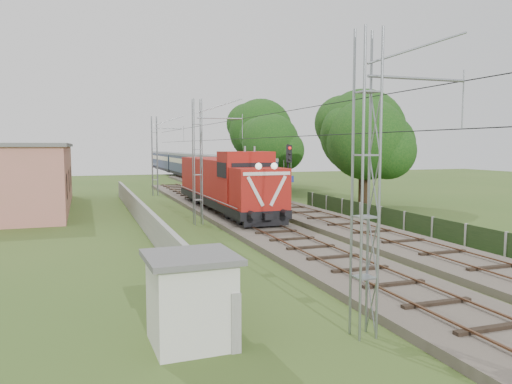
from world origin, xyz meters
name	(u,v)px	position (x,y,z in m)	size (l,w,h in m)	color
ground	(326,262)	(0.00, 0.00, 0.00)	(140.00, 140.00, 0.00)	#3A5720
track_main	(269,232)	(0.00, 7.00, 0.18)	(4.20, 70.00, 0.45)	#6B6054
track_side	(270,203)	(5.00, 20.00, 0.18)	(4.20, 80.00, 0.45)	#6B6054
catenary	(198,161)	(-2.95, 12.00, 4.05)	(3.31, 70.00, 8.00)	gray
boundary_wall	(143,215)	(-6.50, 12.00, 0.75)	(0.25, 40.00, 1.50)	#9E9E99
station_building	(15,177)	(-15.00, 24.00, 2.63)	(8.40, 20.40, 5.22)	#AF715E
fence	(433,228)	(8.00, 3.00, 0.60)	(0.12, 32.00, 1.20)	black
locomotive	(225,182)	(0.00, 16.28, 2.34)	(3.17, 18.11, 4.60)	black
coach_rake	(190,164)	(5.00, 53.41, 2.39)	(2.84, 63.37, 3.28)	black
signal_post	(289,169)	(2.75, 10.75, 3.54)	(0.55, 0.44, 5.15)	black
relay_hut	(191,299)	(-7.40, -7.00, 1.17)	(2.32, 2.32, 2.32)	silver
tree_a	(368,140)	(11.55, 15.47, 5.47)	(6.77, 6.44, 8.77)	#342015
tree_b	(364,133)	(12.22, 17.19, 6.07)	(7.51, 7.15, 9.73)	#342015
tree_c	(271,143)	(9.81, 32.43, 5.35)	(6.62, 6.30, 8.58)	#342015
tree_d	(262,131)	(11.99, 41.66, 6.91)	(8.55, 8.14, 11.08)	#342015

